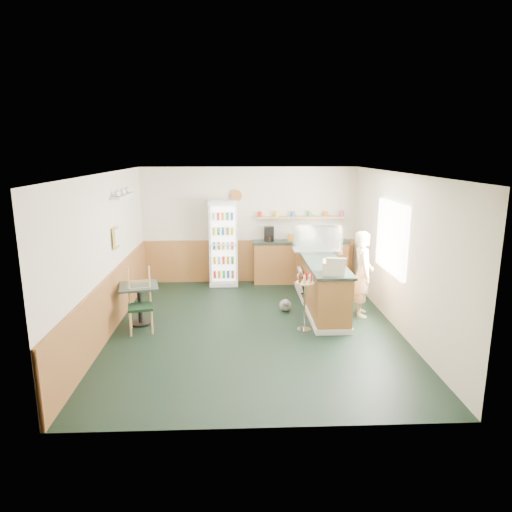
{
  "coord_description": "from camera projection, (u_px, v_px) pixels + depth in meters",
  "views": [
    {
      "loc": [
        -0.3,
        -7.58,
        3.06
      ],
      "look_at": [
        0.05,
        0.6,
        1.17
      ],
      "focal_mm": 32.0,
      "sensor_mm": 36.0,
      "label": 1
    }
  ],
  "objects": [
    {
      "name": "back_counter",
      "position": [
        300.0,
        260.0,
        10.74
      ],
      "size": [
        2.24,
        0.42,
        1.69
      ],
      "color": "#A26F34",
      "rests_on": "ground"
    },
    {
      "name": "cash_register",
      "position": [
        334.0,
        268.0,
        7.77
      ],
      "size": [
        0.45,
        0.46,
        0.22
      ],
      "primitive_type": "cube",
      "rotation": [
        0.0,
        0.0,
        -0.21
      ],
      "color": "beige",
      "rests_on": "service_counter"
    },
    {
      "name": "newspaper_rack",
      "position": [
        300.0,
        280.0,
        9.32
      ],
      "size": [
        0.09,
        0.41,
        0.49
      ],
      "color": "black",
      "rests_on": "ground"
    },
    {
      "name": "shopkeeper",
      "position": [
        363.0,
        274.0,
        8.52
      ],
      "size": [
        0.45,
        0.58,
        1.62
      ],
      "primitive_type": "imported",
      "rotation": [
        0.0,
        0.0,
        1.45
      ],
      "color": "tan",
      "rests_on": "ground"
    },
    {
      "name": "room_envelope",
      "position": [
        241.0,
        236.0,
        8.44
      ],
      "size": [
        5.04,
        6.02,
        2.72
      ],
      "color": "beige",
      "rests_on": "ground"
    },
    {
      "name": "drinks_fridge",
      "position": [
        224.0,
        243.0,
        10.5
      ],
      "size": [
        0.65,
        0.54,
        1.97
      ],
      "color": "white",
      "rests_on": "ground"
    },
    {
      "name": "cafe_chair",
      "position": [
        141.0,
        298.0,
        7.88
      ],
      "size": [
        0.49,
        0.49,
        1.11
      ],
      "rotation": [
        0.0,
        0.0,
        0.21
      ],
      "color": "black",
      "rests_on": "ground"
    },
    {
      "name": "ground",
      "position": [
        254.0,
        328.0,
        8.08
      ],
      "size": [
        6.0,
        6.0,
        0.0
      ],
      "primitive_type": "plane",
      "color": "black",
      "rests_on": "ground"
    },
    {
      "name": "condiment_stand",
      "position": [
        305.0,
        294.0,
        7.84
      ],
      "size": [
        0.32,
        0.32,
        1.01
      ],
      "rotation": [
        0.0,
        0.0,
        0.23
      ],
      "color": "silver",
      "rests_on": "ground"
    },
    {
      "name": "display_case",
      "position": [
        317.0,
        239.0,
        9.35
      ],
      "size": [
        0.98,
        0.51,
        0.56
      ],
      "color": "silver",
      "rests_on": "service_counter"
    },
    {
      "name": "service_counter",
      "position": [
        320.0,
        284.0,
        9.08
      ],
      "size": [
        0.68,
        3.01,
        1.01
      ],
      "color": "#A26F34",
      "rests_on": "ground"
    },
    {
      "name": "cafe_table",
      "position": [
        139.0,
        297.0,
        8.14
      ],
      "size": [
        0.79,
        0.79,
        0.73
      ],
      "rotation": [
        0.0,
        0.0,
        0.21
      ],
      "color": "black",
      "rests_on": "ground"
    },
    {
      "name": "dog_doorstop",
      "position": [
        285.0,
        305.0,
        8.87
      ],
      "size": [
        0.23,
        0.3,
        0.28
      ],
      "rotation": [
        0.0,
        0.0,
        -0.24
      ],
      "color": "gray",
      "rests_on": "ground"
    }
  ]
}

